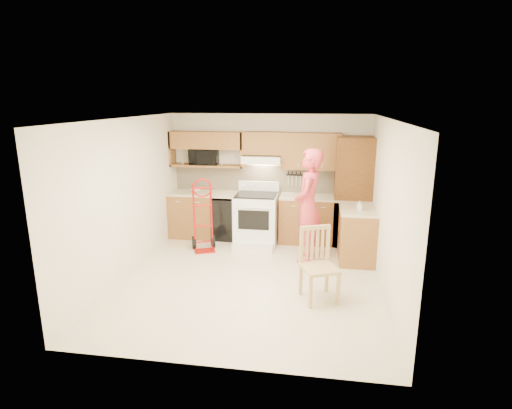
% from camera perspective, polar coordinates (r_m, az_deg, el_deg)
% --- Properties ---
extents(floor, '(4.00, 4.50, 0.02)m').
position_cam_1_polar(floor, '(6.68, -0.67, -10.33)').
color(floor, beige).
rests_on(floor, ground).
extents(ceiling, '(4.00, 4.50, 0.02)m').
position_cam_1_polar(ceiling, '(6.08, -0.75, 11.81)').
color(ceiling, white).
rests_on(ceiling, ground).
extents(wall_back, '(4.00, 0.02, 2.50)m').
position_cam_1_polar(wall_back, '(8.45, 1.85, 3.91)').
color(wall_back, beige).
rests_on(wall_back, ground).
extents(wall_front, '(4.00, 0.02, 2.50)m').
position_cam_1_polar(wall_front, '(4.15, -5.95, -7.33)').
color(wall_front, beige).
rests_on(wall_front, ground).
extents(wall_left, '(0.02, 4.50, 2.50)m').
position_cam_1_polar(wall_left, '(6.88, -17.45, 0.83)').
color(wall_left, beige).
rests_on(wall_left, ground).
extents(wall_right, '(0.02, 4.50, 2.50)m').
position_cam_1_polar(wall_right, '(6.26, 17.75, -0.50)').
color(wall_right, beige).
rests_on(wall_right, ground).
extents(backsplash, '(3.92, 0.03, 0.55)m').
position_cam_1_polar(backsplash, '(8.43, 1.83, 3.54)').
color(backsplash, '#C7B18F').
rests_on(backsplash, wall_back).
extents(lower_cab_left, '(0.90, 0.60, 0.90)m').
position_cam_1_polar(lower_cab_left, '(8.66, -8.68, -1.43)').
color(lower_cab_left, olive).
rests_on(lower_cab_left, ground).
extents(dishwasher, '(0.60, 0.60, 0.85)m').
position_cam_1_polar(dishwasher, '(8.48, -3.83, -1.82)').
color(dishwasher, black).
rests_on(dishwasher, ground).
extents(lower_cab_right, '(1.14, 0.60, 0.90)m').
position_cam_1_polar(lower_cab_right, '(8.27, 7.26, -2.13)').
color(lower_cab_right, olive).
rests_on(lower_cab_right, ground).
extents(countertop_left, '(1.50, 0.63, 0.04)m').
position_cam_1_polar(countertop_left, '(8.46, -6.86, 1.55)').
color(countertop_left, '#C4B18D').
rests_on(countertop_left, lower_cab_left).
extents(countertop_right, '(1.14, 0.63, 0.04)m').
position_cam_1_polar(countertop_right, '(8.15, 7.36, 1.04)').
color(countertop_right, '#C4B18D').
rests_on(countertop_right, lower_cab_right).
extents(cab_return_right, '(0.60, 1.00, 0.90)m').
position_cam_1_polar(cab_return_right, '(7.54, 13.69, -4.08)').
color(cab_return_right, olive).
rests_on(cab_return_right, ground).
extents(countertop_return, '(0.63, 1.00, 0.04)m').
position_cam_1_polar(countertop_return, '(7.41, 13.91, -0.62)').
color(countertop_return, '#C4B18D').
rests_on(countertop_return, cab_return_right).
extents(pantry_tall, '(0.70, 0.60, 2.10)m').
position_cam_1_polar(pantry_tall, '(8.15, 13.16, 1.71)').
color(pantry_tall, brown).
rests_on(pantry_tall, ground).
extents(upper_cab_left, '(1.50, 0.33, 0.34)m').
position_cam_1_polar(upper_cab_left, '(8.42, -6.83, 8.80)').
color(upper_cab_left, olive).
rests_on(upper_cab_left, wall_back).
extents(upper_shelf_mw, '(1.50, 0.33, 0.04)m').
position_cam_1_polar(upper_shelf_mw, '(8.49, -6.73, 5.37)').
color(upper_shelf_mw, olive).
rests_on(upper_shelf_mw, wall_back).
extents(upper_cab_center, '(0.76, 0.33, 0.44)m').
position_cam_1_polar(upper_cab_center, '(8.19, 0.90, 8.46)').
color(upper_cab_center, olive).
rests_on(upper_cab_center, wall_back).
extents(upper_cab_right, '(1.14, 0.33, 0.70)m').
position_cam_1_polar(upper_cab_right, '(8.13, 7.59, 7.30)').
color(upper_cab_right, olive).
rests_on(upper_cab_right, wall_back).
extents(range_hood, '(0.76, 0.46, 0.14)m').
position_cam_1_polar(range_hood, '(8.17, 0.82, 6.25)').
color(range_hood, white).
rests_on(range_hood, wall_back).
extents(knife_strip, '(0.40, 0.05, 0.29)m').
position_cam_1_polar(knife_strip, '(8.35, 5.56, 3.65)').
color(knife_strip, black).
rests_on(knife_strip, backsplash).
extents(microwave, '(0.59, 0.42, 0.32)m').
position_cam_1_polar(microwave, '(8.48, -7.17, 6.56)').
color(microwave, black).
rests_on(microwave, upper_shelf_mw).
extents(range, '(0.81, 1.06, 1.19)m').
position_cam_1_polar(range, '(7.99, -0.03, -1.52)').
color(range, white).
rests_on(range, ground).
extents(person, '(0.57, 0.78, 1.98)m').
position_cam_1_polar(person, '(7.17, 7.17, -0.22)').
color(person, '#D13A45').
rests_on(person, ground).
extents(hand_truck, '(0.62, 0.59, 1.24)m').
position_cam_1_polar(hand_truck, '(7.77, -7.28, -1.91)').
color(hand_truck, '#A3110C').
rests_on(hand_truck, ground).
extents(dining_chair, '(0.63, 0.65, 1.04)m').
position_cam_1_polar(dining_chair, '(5.91, 8.78, -8.31)').
color(dining_chair, tan).
rests_on(dining_chair, ground).
extents(soap_bottle, '(0.08, 0.08, 0.17)m').
position_cam_1_polar(soap_bottle, '(7.22, 14.06, -0.15)').
color(soap_bottle, white).
rests_on(soap_bottle, countertop_return).
extents(bowl, '(0.24, 0.24, 0.05)m').
position_cam_1_polar(bowl, '(8.51, -8.32, 1.89)').
color(bowl, white).
rests_on(bowl, countertop_left).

